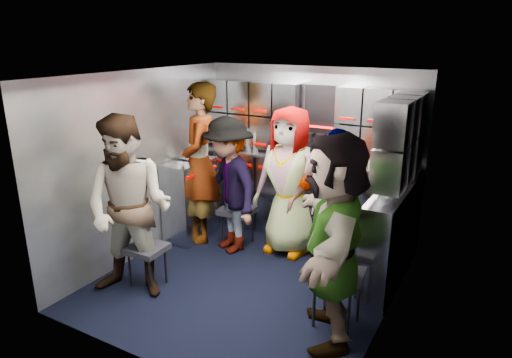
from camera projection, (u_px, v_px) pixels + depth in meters
The scene contains 29 objects.
floor at pixel (250, 278), 4.80m from camera, with size 3.00×3.00×0.00m, color black.
wall_back at pixel (310, 152), 5.73m from camera, with size 2.80×0.04×2.10m, color gray.
wall_left at pixel (143, 165), 5.14m from camera, with size 0.04×3.00×2.10m, color gray.
wall_right at pixel (394, 209), 3.83m from camera, with size 0.04×3.00×2.10m, color gray.
ceiling at pixel (250, 75), 4.17m from camera, with size 2.80×3.00×0.02m, color silver.
cart_bank_back at pixel (302, 198), 5.72m from camera, with size 2.68×0.38×0.99m, color #A0A7B0.
cart_bank_left at pixel (190, 199), 5.67m from camera, with size 0.38×0.76×0.99m, color #A0A7B0.
counter at pixel (303, 158), 5.57m from camera, with size 2.68×0.42×0.03m, color silver.
locker_bank_back at pixel (306, 119), 5.47m from camera, with size 2.68×0.28×0.82m, color #A0A7B0.
locker_bank_right at pixel (400, 140), 4.35m from camera, with size 0.28×1.00×0.82m, color #A0A7B0.
right_cabinet at pixel (388, 239), 4.56m from camera, with size 0.28×1.20×1.00m, color #A0A7B0.
coffee_niche at pixel (322, 121), 5.44m from camera, with size 0.46×0.16×0.84m, color black, non-canonical shape.
red_latch_strip at pixel (296, 173), 5.44m from camera, with size 2.60×0.02×0.03m, color #B90500.
jump_seat_near_left at pixel (146, 250), 4.57m from camera, with size 0.38×0.36×0.43m.
jump_seat_mid_left at pixel (237, 212), 5.50m from camera, with size 0.40×0.38×0.46m.
jump_seat_center at pixel (295, 214), 5.47m from camera, with size 0.47×0.45×0.46m.
jump_seat_mid_right at pixel (337, 241), 4.83m from camera, with size 0.44×0.43×0.41m.
jump_seat_near_right at pixel (338, 279), 3.92m from camera, with size 0.47×0.45×0.50m.
attendant_standing at pixel (200, 164), 5.50m from camera, with size 0.71×0.46×1.94m, color black.
attendant_arc_a at pixel (129, 209), 4.27m from camera, with size 0.87×0.68×1.78m, color black.
attendant_arc_b at pixel (229, 186), 5.24m from camera, with size 1.03×0.59×1.59m, color black.
attendant_arc_c at pixel (289, 182), 5.18m from camera, with size 0.84×0.55×1.72m, color black.
attendant_arc_d at pixel (333, 207), 4.55m from camera, with size 0.94×0.39×1.61m, color black.
attendant_arc_e at pixel (333, 240), 3.64m from camera, with size 1.64×0.52×1.77m, color black.
bottle_left at pixel (249, 140), 5.83m from camera, with size 0.07×0.07×0.27m, color white.
bottle_mid at pixel (256, 142), 5.78m from camera, with size 0.07×0.07×0.25m, color white.
bottle_right at pixel (340, 153), 5.26m from camera, with size 0.06×0.06×0.25m, color white.
cup_left at pixel (271, 150), 5.69m from camera, with size 0.08×0.08×0.11m, color tan.
cup_right at pixel (372, 163), 5.09m from camera, with size 0.07×0.07×0.10m, color tan.
Camera 1 is at (2.15, -3.68, 2.44)m, focal length 32.00 mm.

